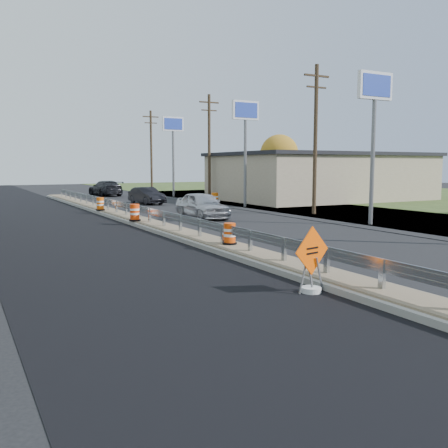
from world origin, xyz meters
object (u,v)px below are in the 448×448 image
barrel_median_far (100,204)px  car_dark_far (105,188)px  barrel_shoulder_mid (215,199)px  caution_sign (311,276)px  barrel_median_near (230,234)px  car_dark_mid (147,196)px  barrel_median_mid (135,213)px  barrel_shoulder_far (140,193)px  car_silver (202,205)px

barrel_median_far → car_dark_far: (5.50, 19.19, 0.15)m
barrel_median_far → barrel_shoulder_mid: bearing=15.4°
caution_sign → barrel_median_near: bearing=67.0°
barrel_median_far → car_dark_far: car_dark_far is taller
barrel_median_near → barrel_shoulder_mid: barrel_median_near is taller
car_dark_mid → car_dark_far: bearing=82.4°
barrel_median_mid → barrel_shoulder_mid: bearing=45.0°
barrel_median_far → car_dark_mid: bearing=50.1°
barrel_shoulder_far → car_dark_far: size_ratio=0.15×
caution_sign → barrel_shoulder_far: (8.52, 37.89, -0.04)m
car_dark_far → car_silver: bearing=83.1°
caution_sign → barrel_shoulder_mid: caution_sign is taller
car_dark_mid → car_dark_far: car_dark_far is taller
barrel_median_far → barrel_median_near: bearing=-87.9°
barrel_median_near → car_silver: car_silver is taller
barrel_median_near → car_dark_far: (4.90, 35.44, 0.17)m
caution_sign → barrel_median_near: size_ratio=2.10×
barrel_median_near → barrel_shoulder_far: bearing=77.0°
barrel_median_near → car_dark_mid: (4.88, 22.81, 0.07)m
barrel_median_far → barrel_shoulder_mid: size_ratio=0.85×
barrel_median_mid → barrel_shoulder_mid: 13.78m
caution_sign → barrel_median_far: caution_sign is taller
barrel_median_far → car_silver: 7.26m
caution_sign → barrel_median_mid: caution_sign is taller
barrel_median_near → barrel_median_mid: (-0.60, 9.19, 0.05)m
barrel_median_mid → car_dark_far: bearing=78.2°
caution_sign → barrel_shoulder_far: caution_sign is taller
caution_sign → car_dark_far: 42.27m
car_dark_mid → barrel_shoulder_mid: bearing=-49.8°
caution_sign → car_dark_far: size_ratio=0.31×
barrel_median_near → barrel_median_mid: bearing=93.8°
barrel_median_mid → barrel_shoulder_far: bearing=70.5°
barrel_shoulder_mid → car_silver: bearing=-121.7°
car_silver → barrel_shoulder_far: bearing=81.3°
barrel_median_near → car_silver: 11.41m
barrel_median_far → car_dark_far: bearing=74.0°
barrel_median_near → car_dark_mid: car_dark_mid is taller
barrel_median_near → barrel_median_far: bearing=92.1°
caution_sign → car_silver: bearing=60.8°
barrel_shoulder_mid → car_dark_mid: car_dark_mid is taller
barrel_median_near → barrel_median_far: 16.26m
barrel_median_near → barrel_shoulder_mid: 21.03m
barrel_median_near → barrel_shoulder_far: (7.29, 31.50, -0.23)m
car_dark_far → barrel_median_mid: bearing=73.2°
barrel_shoulder_far → car_dark_far: bearing=121.3°
car_silver → car_dark_far: 24.79m
barrel_median_near → barrel_shoulder_far: barrel_median_near is taller
car_dark_mid → car_dark_far: (0.01, 12.63, 0.10)m
car_dark_mid → car_dark_far: size_ratio=0.77×
barrel_median_far → barrel_shoulder_far: bearing=62.6°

